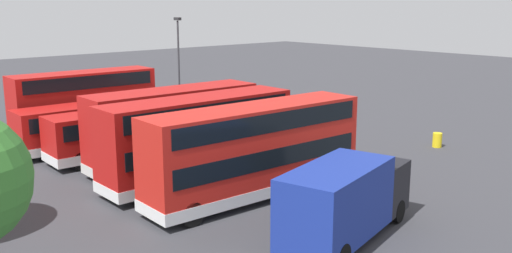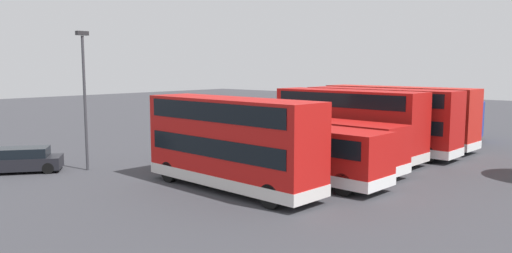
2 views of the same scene
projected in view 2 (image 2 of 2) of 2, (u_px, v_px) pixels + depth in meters
name	position (u px, v px, depth m)	size (l,w,h in m)	color
ground_plane	(214.00, 145.00, 38.48)	(140.00, 140.00, 0.00)	#38383D
bus_double_decker_near_end	(398.00, 114.00, 37.78)	(3.08, 11.81, 4.55)	red
bus_double_decker_second	(380.00, 119.00, 34.58)	(2.80, 10.90, 4.55)	#B71411
bus_double_decker_third	(348.00, 122.00, 32.58)	(2.93, 10.35, 4.55)	#B71411
bus_single_deck_fourth	(316.00, 141.00, 29.69)	(3.06, 11.22, 2.95)	#B71411
bus_single_deck_fifth	(288.00, 149.00, 27.06)	(3.04, 11.74, 2.95)	#B71411
bus_double_decker_sixth	(231.00, 141.00, 24.29)	(2.96, 10.19, 4.55)	#B71411
box_truck_blue	(437.00, 118.00, 41.97)	(4.19, 7.88, 3.20)	navy
car_hatchback_silver	(21.00, 160.00, 28.60)	(4.70, 4.10, 1.43)	black
lamp_post_tall	(84.00, 90.00, 28.71)	(0.70, 0.30, 8.09)	#38383D
waste_bin_yellow	(252.00, 124.00, 48.70)	(0.60, 0.60, 0.95)	yellow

